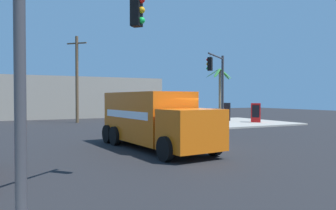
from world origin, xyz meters
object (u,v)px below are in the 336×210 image
(delivery_truck, at_px, (153,119))
(vending_machine_red, at_px, (226,112))
(utility_pole, at_px, (77,78))
(traffic_light_secondary, at_px, (77,24))
(palm_tree_far, at_px, (220,86))
(vending_machine_blue, at_px, (256,113))
(traffic_light_primary, at_px, (218,80))

(delivery_truck, distance_m, vending_machine_red, 18.72)
(utility_pole, bearing_deg, traffic_light_secondary, -100.92)
(delivery_truck, relative_size, traffic_light_secondary, 1.32)
(palm_tree_far, xyz_separation_m, utility_pole, (-14.17, 4.59, 0.69))
(delivery_truck, distance_m, palm_tree_far, 19.91)
(delivery_truck, height_order, vending_machine_blue, delivery_truck)
(vending_machine_red, bearing_deg, utility_pole, 157.02)
(traffic_light_primary, height_order, vending_machine_blue, traffic_light_primary)
(vending_machine_blue, bearing_deg, utility_pole, 149.53)
(palm_tree_far, bearing_deg, vending_machine_blue, -75.90)
(traffic_light_primary, bearing_deg, delivery_truck, -144.00)
(utility_pole, bearing_deg, vending_machine_red, -22.98)
(delivery_truck, relative_size, traffic_light_primary, 1.38)
(traffic_light_secondary, xyz_separation_m, vending_machine_red, (18.99, 20.01, -3.06))
(traffic_light_secondary, xyz_separation_m, vending_machine_blue, (20.27, 16.95, -3.06))
(utility_pole, bearing_deg, palm_tree_far, -17.95)
(traffic_light_secondary, distance_m, palm_tree_far, 28.69)
(vending_machine_red, height_order, palm_tree_far, palm_tree_far)
(vending_machine_blue, bearing_deg, vending_machine_red, 112.83)
(vending_machine_red, distance_m, utility_pole, 15.57)
(vending_machine_blue, bearing_deg, palm_tree_far, 104.10)
(delivery_truck, xyz_separation_m, vending_machine_blue, (15.13, 9.54, -0.39))
(traffic_light_secondary, bearing_deg, palm_tree_far, 48.08)
(delivery_truck, xyz_separation_m, traffic_light_primary, (8.11, 5.89, 2.44))
(traffic_light_primary, height_order, vending_machine_red, traffic_light_primary)
(traffic_light_primary, xyz_separation_m, traffic_light_secondary, (-13.25, -13.30, 0.23))
(palm_tree_far, bearing_deg, traffic_light_primary, -126.37)
(vending_machine_red, height_order, vending_machine_blue, same)
(traffic_light_primary, xyz_separation_m, palm_tree_far, (5.92, 8.04, -0.11))
(vending_machine_red, bearing_deg, vending_machine_blue, -67.17)
(vending_machine_blue, bearing_deg, delivery_truck, -147.78)
(vending_machine_blue, bearing_deg, traffic_light_secondary, -140.10)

